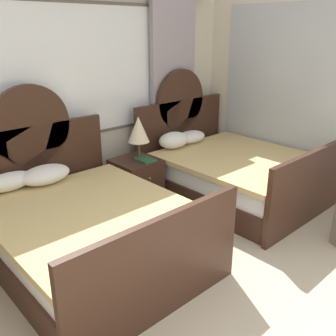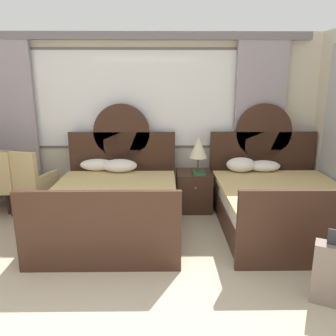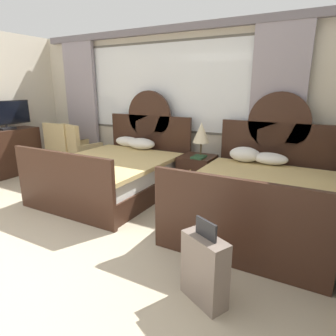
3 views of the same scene
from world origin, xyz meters
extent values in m
cube|color=beige|center=(0.00, 3.79, 1.35)|extent=(5.89, 0.07, 2.70)
cube|color=#605B52|center=(0.00, 3.75, 1.67)|extent=(3.58, 0.02, 1.59)
cube|color=white|center=(0.00, 3.74, 1.67)|extent=(3.50, 0.02, 1.51)
cube|color=#998E99|center=(-1.99, 3.66, 1.30)|extent=(0.80, 0.08, 2.60)
cube|color=#998E99|center=(1.99, 3.66, 1.30)|extent=(0.80, 0.08, 2.60)
cube|color=slate|center=(0.00, 3.66, 2.62)|extent=(5.42, 0.10, 0.12)
cube|color=#382116|center=(-0.22, 2.50, 0.15)|extent=(1.62, 2.06, 0.30)
cube|color=white|center=(-0.22, 2.50, 0.41)|extent=(1.56, 1.96, 0.23)
cube|color=tan|center=(-0.22, 2.42, 0.56)|extent=(1.66, 1.86, 0.06)
cube|color=#382116|center=(-0.22, 3.56, 0.59)|extent=(1.70, 0.06, 1.17)
cylinder|color=#382116|center=(-0.22, 3.56, 1.17)|extent=(0.89, 0.06, 0.89)
cube|color=#382116|center=(-0.22, 1.44, 0.45)|extent=(1.70, 0.06, 0.89)
ellipsoid|color=white|center=(-0.59, 3.38, 0.68)|extent=(0.54, 0.25, 0.19)
ellipsoid|color=white|center=(-0.23, 3.29, 0.69)|extent=(0.54, 0.34, 0.20)
cube|color=#382116|center=(2.05, 2.50, 0.15)|extent=(1.62, 2.06, 0.30)
cube|color=white|center=(2.05, 2.50, 0.41)|extent=(1.56, 1.96, 0.23)
cube|color=tan|center=(2.05, 2.42, 0.56)|extent=(1.66, 1.86, 0.06)
cube|color=#382116|center=(2.05, 3.56, 0.59)|extent=(1.70, 0.06, 1.17)
cylinder|color=#382116|center=(2.05, 3.56, 1.17)|extent=(0.89, 0.06, 0.89)
cube|color=#382116|center=(2.05, 1.44, 0.45)|extent=(1.70, 0.06, 0.89)
ellipsoid|color=white|center=(1.66, 3.28, 0.70)|extent=(0.46, 0.34, 0.22)
ellipsoid|color=white|center=(2.02, 3.30, 0.67)|extent=(0.51, 0.31, 0.17)
cube|color=#382116|center=(0.92, 3.20, 0.30)|extent=(0.53, 0.53, 0.60)
sphere|color=tan|center=(0.92, 2.93, 0.43)|extent=(0.02, 0.02, 0.02)
cylinder|color=brown|center=(0.98, 3.20, 0.61)|extent=(0.14, 0.14, 0.02)
cylinder|color=brown|center=(0.98, 3.20, 0.73)|extent=(0.03, 0.03, 0.21)
cone|color=beige|center=(0.98, 3.20, 0.99)|extent=(0.27, 0.27, 0.32)
cube|color=#285133|center=(0.99, 3.10, 0.62)|extent=(0.18, 0.26, 0.03)
sphere|color=tan|center=(-2.45, 2.46, 0.54)|extent=(0.03, 0.03, 0.03)
cube|color=black|center=(-2.68, 2.35, 0.91)|extent=(0.20, 0.28, 0.04)
cylinder|color=black|center=(-2.68, 2.35, 0.96)|extent=(0.04, 0.04, 0.05)
cube|color=black|center=(-2.68, 2.35, 1.21)|extent=(0.04, 1.02, 0.45)
cube|color=black|center=(-2.66, 2.35, 1.21)|extent=(0.01, 0.98, 0.41)
cube|color=tan|center=(-1.58, 3.20, 0.39)|extent=(0.75, 0.75, 0.10)
cube|color=tan|center=(-1.65, 2.95, 0.71)|extent=(0.60, 0.25, 0.54)
cube|color=tan|center=(-1.32, 3.12, 0.52)|extent=(0.21, 0.54, 0.16)
cube|color=tan|center=(-1.84, 3.28, 0.52)|extent=(0.21, 0.54, 0.16)
cylinder|color=#382116|center=(-1.27, 3.37, 0.17)|extent=(0.04, 0.04, 0.34)
cylinder|color=#382116|center=(-1.75, 3.51, 0.17)|extent=(0.04, 0.04, 0.34)
cylinder|color=#382116|center=(-1.41, 2.89, 0.17)|extent=(0.04, 0.04, 0.34)
cylinder|color=#382116|center=(-1.89, 3.03, 0.17)|extent=(0.04, 0.04, 0.34)
cube|color=tan|center=(-2.06, 3.20, 0.39)|extent=(0.61, 0.61, 0.10)
cube|color=tan|center=(-2.06, 2.94, 0.71)|extent=(0.61, 0.08, 0.54)
cube|color=tan|center=(-1.79, 3.20, 0.52)|extent=(0.06, 0.55, 0.16)
cube|color=tan|center=(-2.33, 3.20, 0.52)|extent=(0.06, 0.55, 0.16)
cylinder|color=#382116|center=(-1.81, 3.45, 0.17)|extent=(0.04, 0.04, 0.34)
cylinder|color=#382116|center=(-2.31, 3.45, 0.17)|extent=(0.04, 0.04, 0.34)
cylinder|color=#382116|center=(-1.80, 2.95, 0.17)|extent=(0.04, 0.04, 0.34)
cylinder|color=#382116|center=(-2.31, 2.95, 0.17)|extent=(0.04, 0.04, 0.34)
cube|color=#75665B|center=(1.98, 0.88, 0.28)|extent=(0.43, 0.33, 0.57)
cube|color=#232326|center=(1.98, 0.88, 0.64)|extent=(0.20, 0.12, 0.14)
cylinder|color=black|center=(1.84, 0.95, 0.03)|extent=(0.05, 0.04, 0.05)
cylinder|color=black|center=(2.13, 0.81, 0.03)|extent=(0.05, 0.04, 0.05)
camera|label=1|loc=(-1.79, -0.33, 2.16)|focal=39.84mm
camera|label=2|loc=(0.46, -1.72, 1.95)|focal=35.66mm
camera|label=3|loc=(2.68, -0.99, 1.68)|focal=30.80mm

